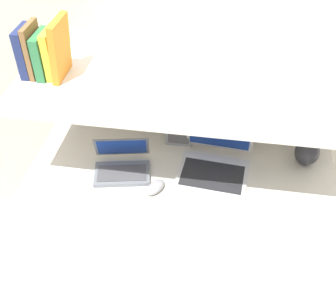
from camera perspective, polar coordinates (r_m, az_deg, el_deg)
name	(u,v)px	position (r m, az deg, el deg)	size (l,w,h in m)	color
wall_back	(193,53)	(2.03, 3.46, 12.93)	(6.00, 0.05, 2.40)	beige
desk	(180,226)	(2.26, 1.57, -10.35)	(1.43, 0.63, 0.78)	silver
back_riser	(188,155)	(2.34, 2.75, -0.78)	(1.43, 0.04, 1.19)	beige
shelf	(185,89)	(1.76, 2.37, 8.23)	(1.43, 0.57, 0.03)	silver
table_lamp	(313,132)	(2.01, 19.05, 2.27)	(0.19, 0.19, 0.30)	#2D2D33
laptop_large	(215,160)	(1.96, 6.40, -1.36)	(0.35, 0.35, 0.29)	silver
laptop_small	(122,165)	(1.97, -6.24, -2.10)	(0.29, 0.26, 0.15)	slate
computer_mouse	(155,187)	(1.88, -1.74, -5.14)	(0.10, 0.12, 0.04)	#99999E
router_box	(179,132)	(2.11, 1.56, 2.42)	(0.13, 0.08, 0.12)	gray
book_navy	(26,51)	(1.88, -18.67, 12.50)	(0.04, 0.13, 0.21)	navy
book_brown	(33,50)	(1.86, -17.79, 12.73)	(0.02, 0.14, 0.22)	brown
book_green	(43,54)	(1.85, -16.57, 12.24)	(0.04, 0.15, 0.19)	#2D7042
book_yellow	(52,53)	(1.83, -15.49, 12.44)	(0.03, 0.13, 0.20)	gold
book_orange	(60,49)	(1.81, -14.43, 13.07)	(0.05, 0.17, 0.25)	orange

